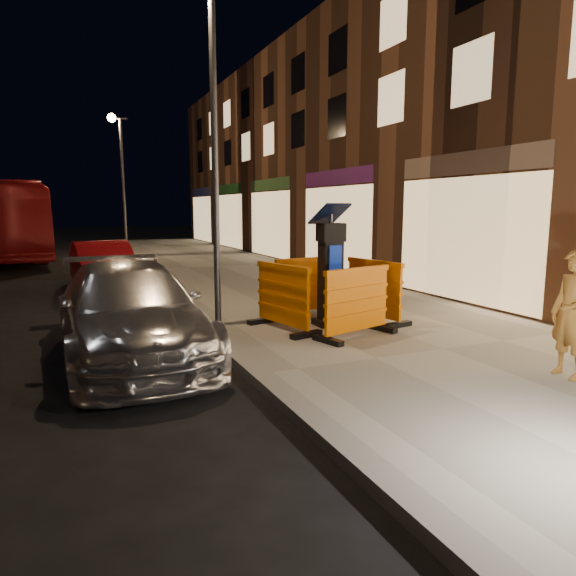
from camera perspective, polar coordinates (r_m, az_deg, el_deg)
name	(u,v)px	position (r m, az deg, el deg)	size (l,w,h in m)	color
ground_plane	(263,384)	(6.93, -2.81, -10.64)	(120.00, 120.00, 0.00)	black
sidewalk	(443,353)	(8.39, 16.86, -6.97)	(6.00, 60.00, 0.15)	gray
kerb	(263,379)	(6.90, -2.82, -10.05)	(0.30, 60.00, 0.15)	slate
parking_kiosk	(330,269)	(9.45, 4.74, 2.14)	(0.67, 0.67, 2.11)	black
barrier_front	(357,302)	(8.70, 7.66, -1.60)	(1.51, 0.62, 1.18)	#E06900
barrier_back	(308,287)	(10.35, 2.22, 0.15)	(1.51, 0.62, 1.18)	#E06900
barrier_kerbside	(283,297)	(9.11, -0.57, -1.05)	(1.51, 0.62, 1.18)	#E06900
barrier_bldgside	(374,291)	(10.00, 9.51, -0.28)	(1.51, 0.62, 1.18)	#E06900
car_silver	(132,356)	(8.52, -16.93, -7.25)	(2.02, 4.97, 1.44)	silver
car_red	(105,290)	(15.47, -19.68, -0.21)	(1.45, 4.17, 1.37)	maroon
bus_doubledecker	(8,259)	(26.60, -28.71, 2.84)	(2.88, 12.32, 3.43)	maroon
man	(573,314)	(7.47, 29.07, -2.57)	(0.60, 0.40, 1.65)	#A16C2B
street_lamp_mid	(215,160)	(9.49, -8.13, 13.87)	(0.12, 0.12, 6.00)	#3F3F44
street_lamp_far	(123,189)	(24.26, -17.81, 10.48)	(0.12, 0.12, 6.00)	#3F3F44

